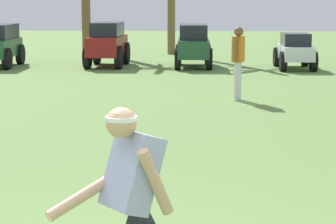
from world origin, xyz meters
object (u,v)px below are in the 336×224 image
object	(u,v)px
parked_car_slot_c	(107,43)
parked_car_slot_d	(193,44)
parked_car_slot_e	(295,51)
frisbee_thrower	(133,196)
teammate_near_sideline	(238,56)

from	to	relation	value
parked_car_slot_c	parked_car_slot_d	world-z (taller)	parked_car_slot_c
parked_car_slot_d	parked_car_slot_e	world-z (taller)	parked_car_slot_d
parked_car_slot_c	parked_car_slot_e	size ratio (longest dim) A/B	1.08
parked_car_slot_d	parked_car_slot_e	distance (m)	3.16
parked_car_slot_e	frisbee_thrower	bearing A→B (deg)	-101.84
parked_car_slot_d	parked_car_slot_e	bearing A→B (deg)	-7.79
parked_car_slot_c	parked_car_slot_e	distance (m)	5.90
parked_car_slot_c	parked_car_slot_d	distance (m)	2.75
frisbee_thrower	parked_car_slot_c	xyz separation A→B (m)	(-2.52, 16.50, -0.06)
teammate_near_sideline	parked_car_slot_d	size ratio (longest dim) A/B	0.65
teammate_near_sideline	parked_car_slot_e	xyz separation A→B (m)	(2.10, 6.42, -0.38)
teammate_near_sideline	parked_car_slot_e	distance (m)	6.77
parked_car_slot_c	parked_car_slot_d	bearing A→B (deg)	-1.33
frisbee_thrower	parked_car_slot_c	distance (m)	16.69
frisbee_thrower	teammate_near_sideline	size ratio (longest dim) A/B	0.92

